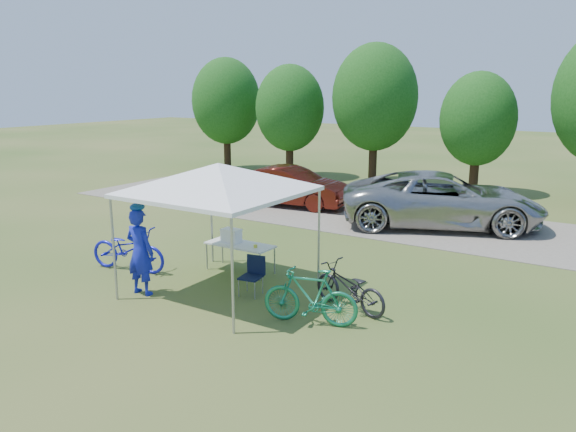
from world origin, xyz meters
name	(u,v)px	position (x,y,z in m)	size (l,w,h in m)	color
ground	(222,291)	(0.00, 0.00, 0.00)	(100.00, 100.00, 0.00)	#2D5119
gravel_strip	(376,218)	(0.00, 8.00, 0.01)	(24.00, 5.00, 0.02)	gray
canopy	(218,167)	(0.00, 0.00, 2.65)	(4.53, 4.53, 3.00)	#A5A5AA
treeline	(434,104)	(-0.29, 14.05, 3.53)	(24.89, 4.28, 6.30)	#382314
folding_table	(240,246)	(-0.46, 1.26, 0.63)	(1.63, 0.68, 0.67)	white
folding_chair	(253,272)	(0.65, 0.25, 0.48)	(0.47, 0.49, 0.81)	black
cooler	(231,236)	(-0.71, 1.26, 0.83)	(0.45, 0.30, 0.32)	white
ice_cream_cup	(255,246)	(0.02, 1.21, 0.70)	(0.09, 0.09, 0.06)	gold
cyclist	(140,252)	(-1.31, -1.00, 0.91)	(0.66, 0.44, 1.82)	#1620B6
bike_blue	(128,249)	(-2.72, -0.09, 0.52)	(0.69, 1.97, 1.04)	#1518C0
bike_green	(310,296)	(2.42, -0.42, 0.53)	(0.50, 1.76, 1.06)	#1B7B53
bike_dark	(349,288)	(2.72, 0.55, 0.45)	(0.60, 1.73, 0.91)	black
minivan	(442,200)	(2.13, 8.04, 0.85)	(2.77, 6.01, 1.67)	#A5A5A1
sedan	(291,187)	(-3.40, 8.11, 0.72)	(1.48, 4.26, 1.40)	#48130C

